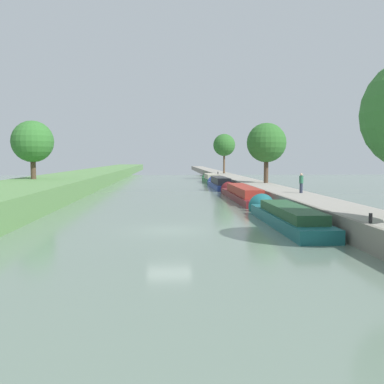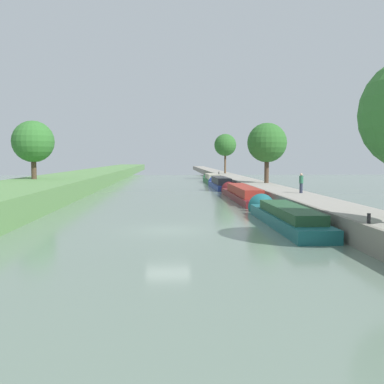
{
  "view_description": "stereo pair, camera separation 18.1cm",
  "coord_description": "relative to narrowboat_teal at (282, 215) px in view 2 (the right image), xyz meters",
  "views": [
    {
      "loc": [
        -0.08,
        -24.16,
        4.09
      ],
      "look_at": [
        2.14,
        14.87,
        1.0
      ],
      "focal_mm": 40.4,
      "sensor_mm": 36.0,
      "label": 1
    },
    {
      "loc": [
        0.1,
        -24.17,
        4.09
      ],
      "look_at": [
        2.14,
        14.87,
        1.0
      ],
      "focal_mm": 40.4,
      "sensor_mm": 36.0,
      "label": 2
    }
  ],
  "objects": [
    {
      "name": "narrowboat_green",
      "position": [
        -0.01,
        45.96,
        0.07
      ],
      "size": [
        2.1,
        11.62,
        2.13
      ],
      "color": "#1E6033",
      "rests_on": "ground_plane"
    },
    {
      "name": "person_walking",
      "position": [
        3.96,
        9.08,
        1.52
      ],
      "size": [
        0.34,
        0.34,
        1.66
      ],
      "color": "#282D42",
      "rests_on": "right_towpath"
    },
    {
      "name": "mooring_bollard_near",
      "position": [
        1.91,
        -7.59,
        0.87
      ],
      "size": [
        0.16,
        0.16,
        0.45
      ],
      "color": "black",
      "rests_on": "right_towpath"
    },
    {
      "name": "tree_leftbank_downstream",
      "position": [
        -21.75,
        21.36,
        5.33
      ],
      "size": [
        4.48,
        4.48,
        6.31
      ],
      "color": "#4C3828",
      "rests_on": "left_grassy_bank"
    },
    {
      "name": "narrowboat_blue",
      "position": [
        -0.08,
        32.99,
        0.08
      ],
      "size": [
        2.11,
        13.89,
        2.19
      ],
      "color": "#283D93",
      "rests_on": "ground_plane"
    },
    {
      "name": "stone_quay",
      "position": [
        1.49,
        -2.19,
        0.09
      ],
      "size": [
        0.25,
        260.0,
        1.21
      ],
      "color": "gray",
      "rests_on": "ground_plane"
    },
    {
      "name": "narrowboat_teal",
      "position": [
        0.0,
        0.0,
        0.0
      ],
      "size": [
        2.15,
        13.13,
        2.05
      ],
      "color": "#195B60",
      "rests_on": "ground_plane"
    },
    {
      "name": "mooring_bollard_far",
      "position": [
        1.91,
        51.3,
        0.87
      ],
      "size": [
        0.16,
        0.16,
        0.45
      ],
      "color": "black",
      "rests_on": "right_towpath"
    },
    {
      "name": "right_towpath",
      "position": [
        3.3,
        -2.19,
        0.07
      ],
      "size": [
        3.39,
        260.0,
        1.16
      ],
      "color": "gray",
      "rests_on": "ground_plane"
    },
    {
      "name": "ground_plane",
      "position": [
        -7.12,
        -2.19,
        -0.51
      ],
      "size": [
        160.0,
        160.0,
        0.0
      ],
      "primitive_type": "plane",
      "color": "slate"
    },
    {
      "name": "tree_rightbank_midnear",
      "position": [
        4.37,
        23.79,
        5.33
      ],
      "size": [
        4.6,
        4.6,
        7.02
      ],
      "color": "#4C3828",
      "rests_on": "right_towpath"
    },
    {
      "name": "tree_rightbank_midfar",
      "position": [
        3.52,
        55.09,
        6.0
      ],
      "size": [
        4.16,
        4.16,
        7.46
      ],
      "color": "brown",
      "rests_on": "right_towpath"
    },
    {
      "name": "narrowboat_maroon",
      "position": [
        0.1,
        16.26,
        0.05
      ],
      "size": [
        2.07,
        16.85,
        2.06
      ],
      "color": "maroon",
      "rests_on": "ground_plane"
    }
  ]
}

